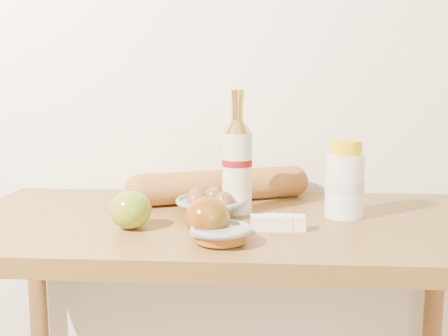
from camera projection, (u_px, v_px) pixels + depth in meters
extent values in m
cube|color=white|center=(233.00, 44.00, 1.52)|extent=(3.50, 0.02, 2.60)
cube|color=olive|center=(225.00, 227.00, 1.26)|extent=(1.20, 0.60, 0.04)
cylinder|color=beige|center=(237.00, 173.00, 1.30)|extent=(0.07, 0.07, 0.19)
cylinder|color=maroon|center=(237.00, 163.00, 1.30)|extent=(0.07, 0.07, 0.02)
cone|color=gold|center=(237.00, 126.00, 1.28)|extent=(0.07, 0.07, 0.03)
cylinder|color=gold|center=(237.00, 109.00, 1.28)|extent=(0.03, 0.03, 0.05)
cylinder|color=gold|center=(237.00, 94.00, 1.27)|extent=(0.03, 0.03, 0.02)
cylinder|color=white|center=(345.00, 186.00, 1.27)|extent=(0.10, 0.10, 0.14)
cylinder|color=beige|center=(345.00, 186.00, 1.27)|extent=(0.10, 0.10, 0.03)
cylinder|color=yellow|center=(346.00, 148.00, 1.25)|extent=(0.08, 0.08, 0.03)
torus|color=gray|center=(211.00, 201.00, 1.29)|extent=(0.18, 0.18, 0.01)
ellipsoid|color=brown|center=(197.00, 203.00, 1.28)|extent=(0.05, 0.05, 0.06)
ellipsoid|color=brown|center=(224.00, 204.00, 1.27)|extent=(0.05, 0.05, 0.06)
ellipsoid|color=brown|center=(214.00, 199.00, 1.32)|extent=(0.05, 0.05, 0.06)
ellipsoid|color=brown|center=(196.00, 199.00, 1.32)|extent=(0.05, 0.05, 0.06)
ellipsoid|color=brown|center=(230.00, 200.00, 1.31)|extent=(0.05, 0.05, 0.06)
cylinder|color=#B57737|center=(220.00, 186.00, 1.42)|extent=(0.41, 0.22, 0.08)
sphere|color=#B57737|center=(141.00, 191.00, 1.36)|extent=(0.11, 0.11, 0.08)
sphere|color=#B57737|center=(293.00, 181.00, 1.49)|extent=(0.11, 0.11, 0.08)
ellipsoid|color=olive|center=(131.00, 210.00, 1.17)|extent=(0.11, 0.11, 0.08)
cylinder|color=#4B3319|center=(130.00, 194.00, 1.16)|extent=(0.01, 0.01, 0.01)
ellipsoid|color=#96080B|center=(207.00, 218.00, 1.10)|extent=(0.12, 0.12, 0.08)
cylinder|color=#52341B|center=(207.00, 200.00, 1.09)|extent=(0.01, 0.01, 0.01)
torus|color=gray|center=(214.00, 232.00, 1.07)|extent=(0.12, 0.12, 0.01)
cylinder|color=brown|center=(214.00, 236.00, 1.07)|extent=(0.10, 0.10, 0.02)
torus|color=gray|center=(221.00, 229.00, 1.07)|extent=(0.15, 0.15, 0.01)
cylinder|color=brown|center=(221.00, 235.00, 1.07)|extent=(0.12, 0.12, 0.02)
cube|color=#F4EBBD|center=(278.00, 223.00, 1.16)|extent=(0.11, 0.04, 0.03)
cube|color=#F2E6CD|center=(278.00, 223.00, 1.16)|extent=(0.06, 0.04, 0.03)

